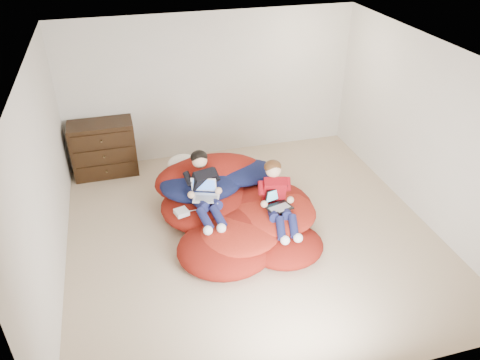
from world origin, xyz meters
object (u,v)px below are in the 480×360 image
object	(u,v)px
older_boy	(204,186)
laptop_white	(205,192)
dresser	(104,149)
younger_boy	(277,196)
laptop_black	(278,202)
beanbag_pile	(235,209)

from	to	relation	value
older_boy	laptop_white	distance (m)	0.09
dresser	laptop_white	bearing A→B (deg)	-56.55
older_boy	younger_boy	xyz separation A→B (m)	(0.91, -0.43, -0.04)
dresser	older_boy	size ratio (longest dim) A/B	0.95
dresser	older_boy	world-z (taller)	older_boy
dresser	younger_boy	distance (m)	3.23
older_boy	younger_boy	world-z (taller)	older_boy
laptop_white	laptop_black	bearing A→B (deg)	-23.14
younger_boy	older_boy	bearing A→B (deg)	154.82
older_boy	younger_boy	bearing A→B (deg)	-25.18
older_boy	laptop_white	xyz separation A→B (m)	(0.00, -0.07, -0.06)
laptop_black	younger_boy	bearing A→B (deg)	90.00
dresser	laptop_white	distance (m)	2.39
dresser	beanbag_pile	bearing A→B (deg)	-48.63
beanbag_pile	older_boy	size ratio (longest dim) A/B	2.13
younger_boy	laptop_white	world-z (taller)	younger_boy
beanbag_pile	laptop_black	distance (m)	0.70
beanbag_pile	older_boy	world-z (taller)	older_boy
younger_boy	laptop_white	xyz separation A→B (m)	(-0.91, 0.36, -0.02)
beanbag_pile	younger_boy	distance (m)	0.73
dresser	beanbag_pile	xyz separation A→B (m)	(1.73, -1.97, -0.20)
dresser	beanbag_pile	distance (m)	2.63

